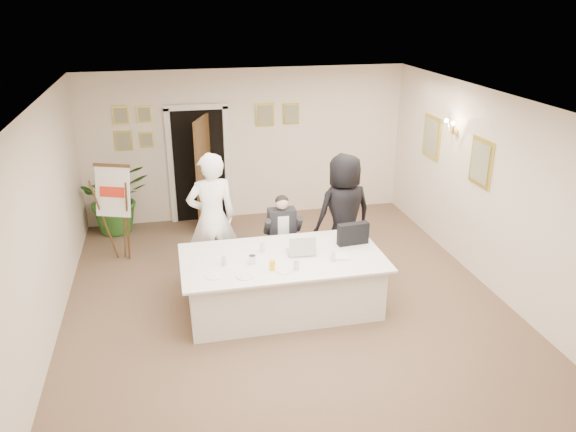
% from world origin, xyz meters
% --- Properties ---
extents(floor, '(7.00, 7.00, 0.00)m').
position_xyz_m(floor, '(0.00, 0.00, 0.00)').
color(floor, brown).
rests_on(floor, ground).
extents(ceiling, '(6.00, 7.00, 0.02)m').
position_xyz_m(ceiling, '(0.00, 0.00, 2.80)').
color(ceiling, white).
rests_on(ceiling, wall_back).
extents(wall_back, '(6.00, 0.10, 2.80)m').
position_xyz_m(wall_back, '(0.00, 3.50, 1.40)').
color(wall_back, silver).
rests_on(wall_back, floor).
extents(wall_front, '(6.00, 0.10, 2.80)m').
position_xyz_m(wall_front, '(0.00, -3.50, 1.40)').
color(wall_front, silver).
rests_on(wall_front, floor).
extents(wall_left, '(0.10, 7.00, 2.80)m').
position_xyz_m(wall_left, '(-3.00, 0.00, 1.40)').
color(wall_left, silver).
rests_on(wall_left, floor).
extents(wall_right, '(0.10, 7.00, 2.80)m').
position_xyz_m(wall_right, '(3.00, 0.00, 1.40)').
color(wall_right, silver).
rests_on(wall_right, floor).
extents(doorway, '(1.14, 0.86, 2.20)m').
position_xyz_m(doorway, '(-0.88, 3.32, 1.04)').
color(doorway, black).
rests_on(doorway, floor).
extents(pictures_back_wall, '(3.40, 0.06, 0.80)m').
position_xyz_m(pictures_back_wall, '(-0.80, 3.47, 1.85)').
color(pictures_back_wall, gold).
rests_on(pictures_back_wall, wall_back).
extents(pictures_right_wall, '(0.06, 2.20, 0.80)m').
position_xyz_m(pictures_right_wall, '(2.97, 1.20, 1.75)').
color(pictures_right_wall, gold).
rests_on(pictures_right_wall, wall_right).
extents(wall_sconce, '(0.20, 0.30, 0.24)m').
position_xyz_m(wall_sconce, '(2.90, 1.20, 2.10)').
color(wall_sconce, gold).
rests_on(wall_sconce, wall_right).
extents(conference_table, '(2.69, 1.43, 0.78)m').
position_xyz_m(conference_table, '(-0.07, -0.07, 0.39)').
color(conference_table, white).
rests_on(conference_table, floor).
extents(seated_man, '(0.64, 0.67, 1.29)m').
position_xyz_m(seated_man, '(0.13, 0.89, 0.65)').
color(seated_man, black).
rests_on(seated_man, floor).
extents(flip_chart, '(0.57, 0.44, 1.59)m').
position_xyz_m(flip_chart, '(-2.29, 1.95, 0.74)').
color(flip_chart, '#3B2512').
rests_on(flip_chart, floor).
extents(standing_man, '(0.78, 0.57, 1.97)m').
position_xyz_m(standing_man, '(-0.90, 0.97, 0.99)').
color(standing_man, white).
rests_on(standing_man, floor).
extents(standing_woman, '(0.99, 0.74, 1.85)m').
position_xyz_m(standing_woman, '(1.08, 0.90, 0.92)').
color(standing_woman, black).
rests_on(standing_woman, floor).
extents(potted_palm, '(1.33, 1.21, 1.30)m').
position_xyz_m(potted_palm, '(-2.42, 3.20, 0.65)').
color(potted_palm, '#2A5F1F').
rests_on(potted_palm, floor).
extents(laptop, '(0.38, 0.39, 0.28)m').
position_xyz_m(laptop, '(0.19, 0.01, 0.91)').
color(laptop, '#B7BABC').
rests_on(laptop, conference_table).
extents(laptop_bag, '(0.45, 0.16, 0.31)m').
position_xyz_m(laptop_bag, '(0.97, 0.12, 0.93)').
color(laptop_bag, black).
rests_on(laptop_bag, conference_table).
extents(paper_stack, '(0.29, 0.23, 0.03)m').
position_xyz_m(paper_stack, '(0.66, -0.26, 0.79)').
color(paper_stack, white).
rests_on(paper_stack, conference_table).
extents(plate_left, '(0.29, 0.29, 0.01)m').
position_xyz_m(plate_left, '(-1.00, -0.43, 0.78)').
color(plate_left, white).
rests_on(plate_left, conference_table).
extents(plate_mid, '(0.23, 0.23, 0.01)m').
position_xyz_m(plate_mid, '(-0.64, -0.53, 0.78)').
color(plate_mid, white).
rests_on(plate_mid, conference_table).
extents(plate_near, '(0.25, 0.25, 0.01)m').
position_xyz_m(plate_near, '(-0.14, -0.48, 0.78)').
color(plate_near, white).
rests_on(plate_near, conference_table).
extents(glass_a, '(0.07, 0.07, 0.14)m').
position_xyz_m(glass_a, '(-0.85, -0.15, 0.84)').
color(glass_a, silver).
rests_on(glass_a, conference_table).
extents(glass_b, '(0.07, 0.07, 0.14)m').
position_xyz_m(glass_b, '(0.02, -0.48, 0.84)').
color(glass_b, silver).
rests_on(glass_b, conference_table).
extents(glass_c, '(0.07, 0.07, 0.14)m').
position_xyz_m(glass_c, '(0.54, -0.35, 0.84)').
color(glass_c, silver).
rests_on(glass_c, conference_table).
extents(glass_d, '(0.08, 0.08, 0.14)m').
position_xyz_m(glass_d, '(-0.31, 0.14, 0.84)').
color(glass_d, silver).
rests_on(glass_d, conference_table).
extents(oj_glass, '(0.09, 0.09, 0.13)m').
position_xyz_m(oj_glass, '(-0.28, -0.42, 0.84)').
color(oj_glass, yellow).
rests_on(oj_glass, conference_table).
extents(steel_jug, '(0.12, 0.12, 0.11)m').
position_xyz_m(steel_jug, '(-0.49, -0.18, 0.83)').
color(steel_jug, silver).
rests_on(steel_jug, conference_table).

